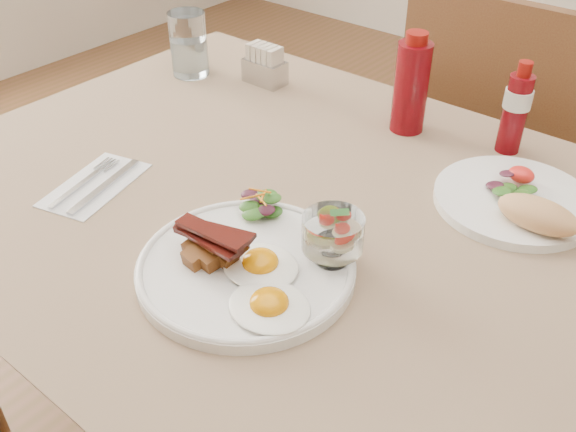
# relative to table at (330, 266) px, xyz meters

# --- Properties ---
(table) EXTENTS (1.33, 0.88, 0.75)m
(table) POSITION_rel_table_xyz_m (0.00, 0.00, 0.00)
(table) COLOR brown
(table) RESTS_ON ground
(chair_far) EXTENTS (0.42, 0.42, 0.93)m
(chair_far) POSITION_rel_table_xyz_m (0.00, 0.66, -0.14)
(chair_far) COLOR brown
(chair_far) RESTS_ON ground
(main_plate) EXTENTS (0.28, 0.28, 0.02)m
(main_plate) POSITION_rel_table_xyz_m (-0.02, -0.16, 0.10)
(main_plate) COLOR white
(main_plate) RESTS_ON table
(fried_eggs) EXTENTS (0.16, 0.14, 0.03)m
(fried_eggs) POSITION_rel_table_xyz_m (0.03, -0.18, 0.11)
(fried_eggs) COLOR white
(fried_eggs) RESTS_ON main_plate
(bacon_potato_pile) EXTENTS (0.12, 0.07, 0.05)m
(bacon_potato_pile) POSITION_rel_table_xyz_m (-0.06, -0.19, 0.13)
(bacon_potato_pile) COLOR brown
(bacon_potato_pile) RESTS_ON main_plate
(side_salad) EXTENTS (0.07, 0.06, 0.04)m
(side_salad) POSITION_rel_table_xyz_m (-0.07, -0.07, 0.12)
(side_salad) COLOR #1A5215
(side_salad) RESTS_ON main_plate
(fruit_cup) EXTENTS (0.08, 0.08, 0.08)m
(fruit_cup) POSITION_rel_table_xyz_m (0.06, -0.09, 0.15)
(fruit_cup) COLOR white
(fruit_cup) RESTS_ON main_plate
(second_plate) EXTENTS (0.23, 0.23, 0.06)m
(second_plate) POSITION_rel_table_xyz_m (0.20, 0.19, 0.10)
(second_plate) COLOR white
(second_plate) RESTS_ON table
(ketchup_bottle) EXTENTS (0.06, 0.06, 0.18)m
(ketchup_bottle) POSITION_rel_table_xyz_m (-0.06, 0.30, 0.17)
(ketchup_bottle) COLOR #5E050B
(ketchup_bottle) RESTS_ON table
(hot_sauce_bottle) EXTENTS (0.05, 0.05, 0.16)m
(hot_sauce_bottle) POSITION_rel_table_xyz_m (0.11, 0.35, 0.16)
(hot_sauce_bottle) COLOR #5E050B
(hot_sauce_bottle) RESTS_ON table
(sugar_caddy) EXTENTS (0.09, 0.05, 0.08)m
(sugar_caddy) POSITION_rel_table_xyz_m (-0.38, 0.29, 0.12)
(sugar_caddy) COLOR #B6B7BB
(sugar_caddy) RESTS_ON table
(water_glass) EXTENTS (0.07, 0.07, 0.13)m
(water_glass) POSITION_rel_table_xyz_m (-0.53, 0.23, 0.14)
(water_glass) COLOR white
(water_glass) RESTS_ON table
(napkin_cutlery) EXTENTS (0.13, 0.19, 0.01)m
(napkin_cutlery) POSITION_rel_table_xyz_m (-0.33, -0.16, 0.09)
(napkin_cutlery) COLOR silver
(napkin_cutlery) RESTS_ON table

